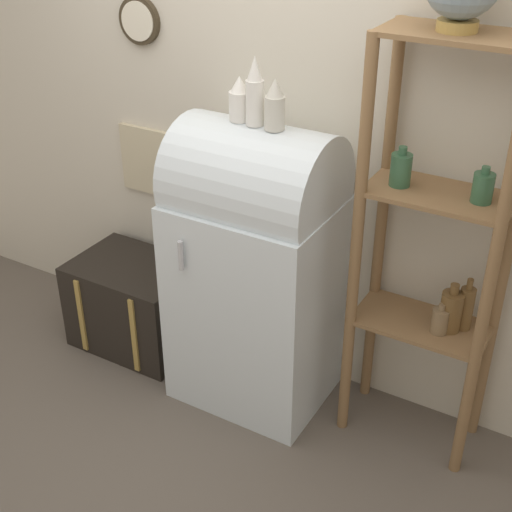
{
  "coord_description": "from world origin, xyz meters",
  "views": [
    {
      "loc": [
        1.45,
        -2.24,
        2.45
      ],
      "look_at": [
        0.0,
        0.26,
        0.79
      ],
      "focal_mm": 50.0,
      "sensor_mm": 36.0,
      "label": 1
    }
  ],
  "objects_px": {
    "refrigerator": "(256,265)",
    "suitcase_trunk": "(136,304)",
    "vase_right": "(275,106)",
    "vase_left": "(239,100)",
    "vase_center": "(254,93)"
  },
  "relations": [
    {
      "from": "vase_right",
      "to": "vase_left",
      "type": "bearing_deg",
      "value": 172.82
    },
    {
      "from": "vase_left",
      "to": "vase_right",
      "type": "distance_m",
      "value": 0.18
    },
    {
      "from": "vase_center",
      "to": "suitcase_trunk",
      "type": "bearing_deg",
      "value": 178.45
    },
    {
      "from": "refrigerator",
      "to": "suitcase_trunk",
      "type": "bearing_deg",
      "value": 178.99
    },
    {
      "from": "refrigerator",
      "to": "vase_left",
      "type": "xyz_separation_m",
      "value": [
        -0.08,
        0.01,
        0.78
      ]
    },
    {
      "from": "vase_right",
      "to": "refrigerator",
      "type": "bearing_deg",
      "value": 171.94
    },
    {
      "from": "refrigerator",
      "to": "vase_right",
      "type": "bearing_deg",
      "value": -8.06
    },
    {
      "from": "suitcase_trunk",
      "to": "vase_left",
      "type": "distance_m",
      "value": 1.45
    },
    {
      "from": "refrigerator",
      "to": "vase_left",
      "type": "bearing_deg",
      "value": 173.85
    },
    {
      "from": "vase_right",
      "to": "suitcase_trunk",
      "type": "bearing_deg",
      "value": 178.19
    },
    {
      "from": "vase_center",
      "to": "vase_right",
      "type": "relative_size",
      "value": 1.36
    },
    {
      "from": "suitcase_trunk",
      "to": "refrigerator",
      "type": "bearing_deg",
      "value": -1.01
    },
    {
      "from": "refrigerator",
      "to": "suitcase_trunk",
      "type": "relative_size",
      "value": 2.17
    },
    {
      "from": "vase_left",
      "to": "vase_right",
      "type": "relative_size",
      "value": 0.9
    },
    {
      "from": "refrigerator",
      "to": "suitcase_trunk",
      "type": "distance_m",
      "value": 0.92
    }
  ]
}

